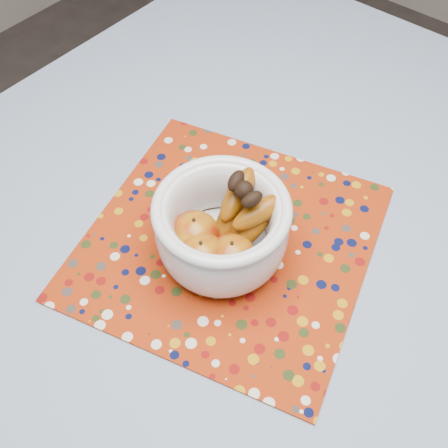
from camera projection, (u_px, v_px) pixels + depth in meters
The scene contains 4 objects.
table at pixel (293, 276), 0.88m from camera, with size 1.20×1.20×0.75m.
tablecloth at pixel (299, 248), 0.81m from camera, with size 1.32×1.32×0.01m, color slate.
placemat at pixel (229, 241), 0.81m from camera, with size 0.42×0.42×0.00m, color #8F2507.
fruit_bowl at pixel (225, 227), 0.74m from camera, with size 0.19×0.19×0.15m.
Camera 1 is at (0.20, -0.43, 1.43)m, focal length 42.00 mm.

